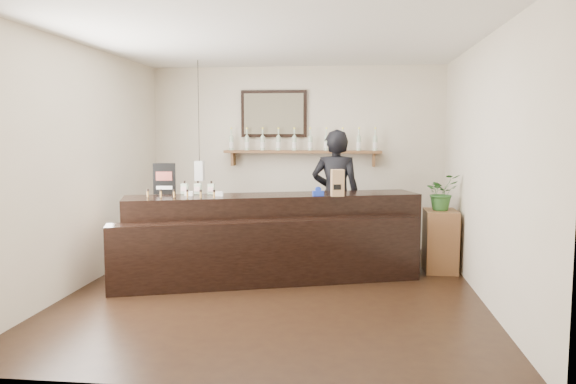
# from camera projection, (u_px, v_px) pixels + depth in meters

# --- Properties ---
(ground) EXTENTS (5.00, 5.00, 0.00)m
(ground) POSITION_uv_depth(u_px,v_px,m) (275.00, 290.00, 6.38)
(ground) COLOR black
(ground) RESTS_ON ground
(room_shell) EXTENTS (5.00, 5.00, 5.00)m
(room_shell) POSITION_uv_depth(u_px,v_px,m) (275.00, 140.00, 6.20)
(room_shell) COLOR beige
(room_shell) RESTS_ON ground
(back_wall_decor) EXTENTS (2.66, 0.96, 1.69)m
(back_wall_decor) POSITION_uv_depth(u_px,v_px,m) (285.00, 135.00, 8.56)
(back_wall_decor) COLOR brown
(back_wall_decor) RESTS_ON ground
(counter) EXTENTS (3.67, 2.07, 1.19)m
(counter) POSITION_uv_depth(u_px,v_px,m) (272.00, 240.00, 6.90)
(counter) COLOR black
(counter) RESTS_ON ground
(promo_sign) EXTENTS (0.28, 0.05, 0.39)m
(promo_sign) POSITION_uv_depth(u_px,v_px,m) (164.00, 179.00, 7.01)
(promo_sign) COLOR black
(promo_sign) RESTS_ON counter
(paper_bag) EXTENTS (0.17, 0.14, 0.33)m
(paper_bag) POSITION_uv_depth(u_px,v_px,m) (337.00, 183.00, 6.79)
(paper_bag) COLOR #9A744A
(paper_bag) RESTS_ON counter
(tape_dispenser) EXTENTS (0.14, 0.09, 0.11)m
(tape_dispenser) POSITION_uv_depth(u_px,v_px,m) (318.00, 192.00, 6.85)
(tape_dispenser) COLOR #1935B3
(tape_dispenser) RESTS_ON counter
(side_cabinet) EXTENTS (0.40, 0.55, 0.80)m
(side_cabinet) POSITION_uv_depth(u_px,v_px,m) (440.00, 241.00, 7.25)
(side_cabinet) COLOR brown
(side_cabinet) RESTS_ON ground
(potted_plant) EXTENTS (0.54, 0.52, 0.46)m
(potted_plant) POSITION_uv_depth(u_px,v_px,m) (442.00, 192.00, 7.19)
(potted_plant) COLOR #295A24
(potted_plant) RESTS_ON side_cabinet
(shopkeeper) EXTENTS (0.80, 0.57, 2.07)m
(shopkeeper) POSITION_uv_depth(u_px,v_px,m) (336.00, 188.00, 7.73)
(shopkeeper) COLOR black
(shopkeeper) RESTS_ON ground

